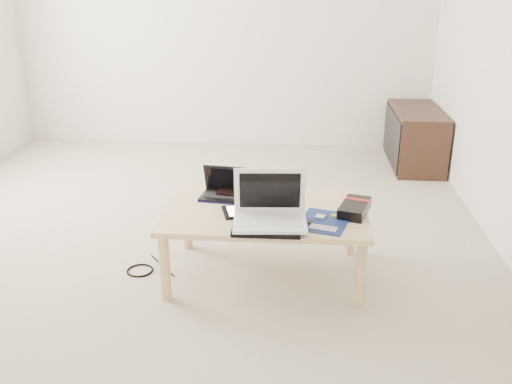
# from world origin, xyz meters

# --- Properties ---
(ground) EXTENTS (4.00, 4.00, 0.00)m
(ground) POSITION_xyz_m (0.00, 0.00, 0.00)
(ground) COLOR #ABA38B
(ground) RESTS_ON ground
(coffee_table) EXTENTS (1.10, 0.70, 0.40)m
(coffee_table) POSITION_xyz_m (0.59, -0.67, 0.35)
(coffee_table) COLOR #E1BB87
(coffee_table) RESTS_ON ground
(media_cabinet) EXTENTS (0.41, 0.90, 0.50)m
(media_cabinet) POSITION_xyz_m (1.77, 1.45, 0.25)
(media_cabinet) COLOR #382417
(media_cabinet) RESTS_ON ground
(book) EXTENTS (0.39, 0.35, 0.03)m
(book) POSITION_xyz_m (0.48, -0.42, 0.42)
(book) COLOR black
(book) RESTS_ON coffee_table
(netbook) EXTENTS (0.27, 0.21, 0.18)m
(netbook) POSITION_xyz_m (0.33, -0.49, 0.44)
(netbook) COLOR black
(netbook) RESTS_ON coffee_table
(tablet) EXTENTS (0.27, 0.23, 0.01)m
(tablet) POSITION_xyz_m (0.48, -0.71, 0.41)
(tablet) COLOR black
(tablet) RESTS_ON coffee_table
(remote) EXTENTS (0.10, 0.20, 0.02)m
(remote) POSITION_xyz_m (0.71, -0.61, 0.41)
(remote) COLOR silver
(remote) RESTS_ON coffee_table
(neoprene_sleeve) EXTENTS (0.34, 0.25, 0.02)m
(neoprene_sleeve) POSITION_xyz_m (0.61, -0.91, 0.41)
(neoprene_sleeve) COLOR black
(neoprene_sleeve) RESTS_ON coffee_table
(white_laptop) EXTENTS (0.39, 0.29, 0.27)m
(white_laptop) POSITION_xyz_m (0.62, -0.86, 0.47)
(white_laptop) COLOR white
(white_laptop) RESTS_ON neoprene_sleeve
(motherboard) EXTENTS (0.31, 0.35, 0.01)m
(motherboard) POSITION_xyz_m (0.90, -0.81, 0.40)
(motherboard) COLOR #0B1B49
(motherboard) RESTS_ON coffee_table
(gpu_box) EXTENTS (0.20, 0.29, 0.06)m
(gpu_box) POSITION_xyz_m (1.07, -0.67, 0.43)
(gpu_box) COLOR black
(gpu_box) RESTS_ON coffee_table
(cable_coil) EXTENTS (0.13, 0.13, 0.01)m
(cable_coil) POSITION_xyz_m (0.47, -0.63, 0.41)
(cable_coil) COLOR black
(cable_coil) RESTS_ON coffee_table
(floor_cable_coil) EXTENTS (0.18, 0.18, 0.01)m
(floor_cable_coil) POSITION_xyz_m (-0.13, -0.69, 0.01)
(floor_cable_coil) COLOR black
(floor_cable_coil) RESTS_ON ground
(floor_cable_trail) EXTENTS (0.20, 0.25, 0.01)m
(floor_cable_trail) POSITION_xyz_m (-0.02, -0.62, 0.00)
(floor_cable_trail) COLOR black
(floor_cable_trail) RESTS_ON ground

